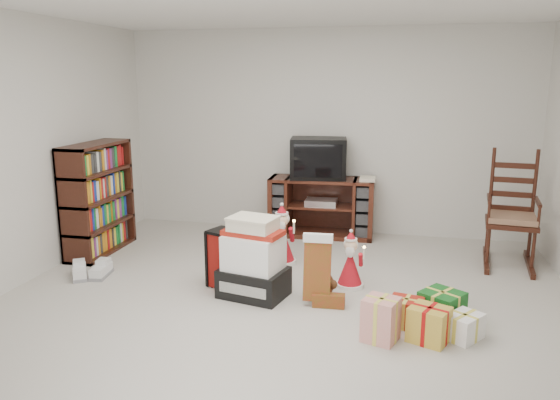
% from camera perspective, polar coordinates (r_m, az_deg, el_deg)
% --- Properties ---
extents(room, '(5.01, 5.01, 2.51)m').
position_cam_1_polar(room, '(4.36, 0.01, 3.96)').
color(room, '#ABA59D').
rests_on(room, ground).
extents(tv_stand, '(1.27, 0.49, 0.72)m').
position_cam_1_polar(tv_stand, '(6.70, 4.34, -0.73)').
color(tv_stand, '#4B1E15').
rests_on(tv_stand, floor).
extents(bookshelf, '(0.33, 1.00, 1.22)m').
position_cam_1_polar(bookshelf, '(6.34, -18.46, -0.03)').
color(bookshelf, '#36150E').
rests_on(bookshelf, floor).
extents(rocking_chair, '(0.58, 0.87, 1.24)m').
position_cam_1_polar(rocking_chair, '(6.15, 22.89, -2.31)').
color(rocking_chair, '#36150E').
rests_on(rocking_chair, floor).
extents(gift_pile, '(0.64, 0.52, 0.71)m').
position_cam_1_polar(gift_pile, '(4.85, -2.79, -6.55)').
color(gift_pile, black).
rests_on(gift_pile, floor).
extents(red_suitcase, '(0.47, 0.35, 0.64)m').
position_cam_1_polar(red_suitcase, '(5.05, -5.04, -6.25)').
color(red_suitcase, maroon).
rests_on(red_suitcase, floor).
extents(stocking, '(0.30, 0.14, 0.63)m').
position_cam_1_polar(stocking, '(4.68, 3.91, -7.24)').
color(stocking, '#0B690C').
rests_on(stocking, floor).
extents(teddy_bear, '(0.23, 0.20, 0.34)m').
position_cam_1_polar(teddy_bear, '(4.90, 4.34, -8.39)').
color(teddy_bear, brown).
rests_on(teddy_bear, floor).
extents(santa_figurine, '(0.26, 0.25, 0.54)m').
position_cam_1_polar(santa_figurine, '(5.13, 7.34, -6.79)').
color(santa_figurine, '#AF121E').
rests_on(santa_figurine, floor).
extents(mrs_claus_figurine, '(0.31, 0.29, 0.64)m').
position_cam_1_polar(mrs_claus_figurine, '(5.70, 0.18, -4.30)').
color(mrs_claus_figurine, '#AF121E').
rests_on(mrs_claus_figurine, floor).
extents(sneaker_pair, '(0.43, 0.33, 0.11)m').
position_cam_1_polar(sneaker_pair, '(5.69, -19.20, -7.08)').
color(sneaker_pair, silver).
rests_on(sneaker_pair, floor).
extents(gift_cluster, '(0.75, 0.85, 0.26)m').
position_cam_1_polar(gift_cluster, '(4.37, 15.31, -11.88)').
color(gift_cluster, '#A22012').
rests_on(gift_cluster, floor).
extents(crt_television, '(0.72, 0.56, 0.48)m').
position_cam_1_polar(crt_television, '(6.60, 4.02, 4.39)').
color(crt_television, black).
rests_on(crt_television, tv_stand).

